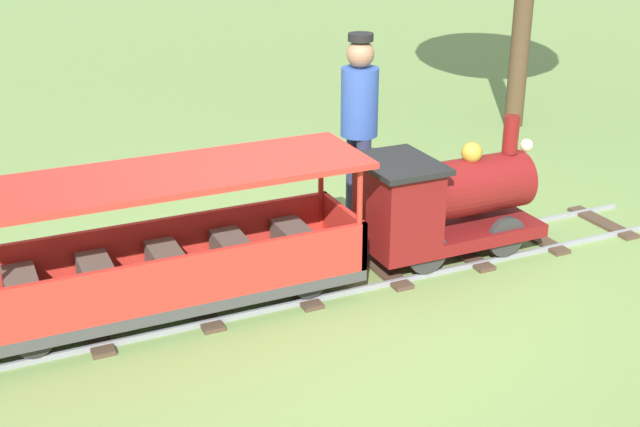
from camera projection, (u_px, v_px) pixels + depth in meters
name	position (u px, v px, depth m)	size (l,w,h in m)	color
ground_plane	(318.00, 284.00, 6.04)	(60.00, 60.00, 0.00)	#75934C
track	(295.00, 287.00, 5.96)	(0.72, 6.40, 0.04)	gray
locomotive	(442.00, 200.00, 6.25)	(0.68, 1.45, 1.03)	maroon
passenger_car	(168.00, 258.00, 5.46)	(0.78, 2.70, 0.97)	#3F3F3F
conductor_person	(359.00, 117.00, 6.67)	(0.30, 0.30, 1.62)	#282D47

